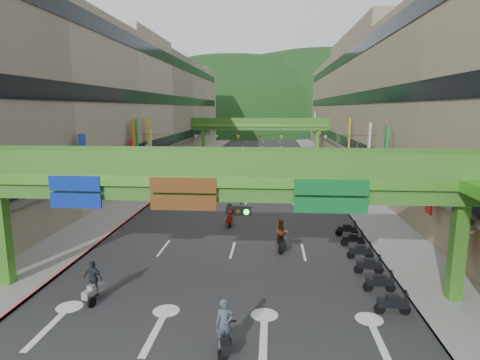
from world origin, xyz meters
TOP-DOWN VIEW (x-y plane):
  - road_slab at (0.00, 50.00)m, footprint 18.00×140.00m
  - sidewalk_left at (-11.00, 50.00)m, footprint 4.00×140.00m
  - sidewalk_right at (11.00, 50.00)m, footprint 4.00×140.00m
  - curb_left at (-9.10, 50.00)m, footprint 0.20×140.00m
  - curb_right at (9.10, 50.00)m, footprint 0.20×140.00m
  - building_row_left at (-18.93, 50.00)m, footprint 12.80×95.00m
  - building_row_right at (18.93, 50.00)m, footprint 12.80×95.00m
  - overpass_near at (0.93, 5.38)m, footprint 28.00×12.27m
  - overpass_far at (0.00, 65.00)m, footprint 28.00×2.20m
  - hill_left at (-15.00, 160.00)m, footprint 168.00×140.00m
  - hill_right at (25.00, 180.00)m, footprint 208.00×176.00m
  - bunting_string at (0.00, 30.00)m, footprint 26.00×0.36m
  - scooter_rider_near at (0.80, 1.00)m, footprint 0.76×1.58m
  - scooter_rider_mid at (3.11, 12.05)m, footprint 0.97×1.59m
  - scooter_rider_left at (-5.79, 4.61)m, footprint 1.05×1.57m
  - scooter_rider_far at (-0.73, 17.26)m, footprint 0.79×1.60m
  - parked_scooter_row at (7.80, 10.00)m, footprint 1.60×11.55m
  - car_silver at (-3.72, 53.71)m, footprint 1.61×3.80m
  - car_yellow at (2.72, 59.33)m, footprint 1.83×4.25m
  - pedestrian_red at (12.20, 25.80)m, footprint 0.92×0.86m
  - pedestrian_dark at (9.80, 37.96)m, footprint 1.05×0.51m
  - pedestrian_blue at (10.42, 40.00)m, footprint 0.81×0.59m

SIDE VIEW (x-z plane):
  - hill_left at x=-15.00m, z-range -56.00..56.00m
  - hill_right at x=25.00m, z-range -64.00..64.00m
  - road_slab at x=0.00m, z-range 0.00..0.02m
  - sidewalk_left at x=-11.00m, z-range 0.00..0.15m
  - sidewalk_right at x=11.00m, z-range 0.00..0.15m
  - curb_left at x=-9.10m, z-range 0.00..0.18m
  - curb_right at x=9.10m, z-range 0.00..0.18m
  - parked_scooter_row at x=7.80m, z-range -0.02..1.06m
  - car_silver at x=-3.72m, z-range 0.00..1.22m
  - car_yellow at x=2.72m, z-range 0.00..1.43m
  - pedestrian_red at x=12.20m, z-range 0.00..1.50m
  - pedestrian_blue at x=10.42m, z-range 0.00..1.60m
  - pedestrian_dark at x=9.80m, z-range 0.00..1.74m
  - scooter_rider_far at x=-0.73m, z-range 0.00..1.87m
  - scooter_rider_left at x=-5.79m, z-range 0.00..2.03m
  - scooter_rider_near at x=0.80m, z-range -0.06..2.12m
  - scooter_rider_mid at x=3.11m, z-range 0.04..2.14m
  - overpass_near at x=0.93m, z-range 1.66..8.76m
  - overpass_far at x=0.00m, z-range 1.85..8.95m
  - bunting_string at x=0.00m, z-range 5.73..6.19m
  - building_row_left at x=-18.93m, z-range -0.04..18.96m
  - building_row_right at x=18.93m, z-range -0.04..18.96m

